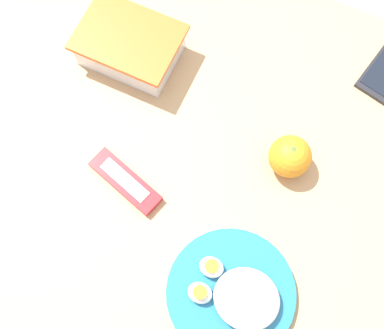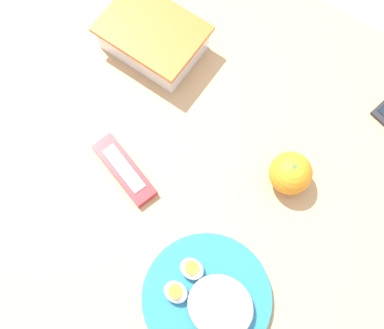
{
  "view_description": "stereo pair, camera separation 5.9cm",
  "coord_description": "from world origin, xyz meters",
  "px_view_note": "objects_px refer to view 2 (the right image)",
  "views": [
    {
      "loc": [
        0.13,
        -0.32,
        1.75
      ],
      "look_at": [
        -0.01,
        -0.02,
        0.77
      ],
      "focal_mm": 50.0,
      "sensor_mm": 36.0,
      "label": 1
    },
    {
      "loc": [
        0.18,
        -0.29,
        1.75
      ],
      "look_at": [
        -0.01,
        -0.02,
        0.77
      ],
      "focal_mm": 50.0,
      "sensor_mm": 36.0,
      "label": 2
    }
  ],
  "objects_px": {
    "rice_plate": "(209,300)",
    "candy_bar": "(124,170)",
    "food_container": "(153,39)",
    "orange_fruit": "(291,173)"
  },
  "relations": [
    {
      "from": "orange_fruit",
      "to": "candy_bar",
      "type": "height_order",
      "value": "orange_fruit"
    },
    {
      "from": "food_container",
      "to": "rice_plate",
      "type": "bearing_deg",
      "value": -42.86
    },
    {
      "from": "candy_bar",
      "to": "rice_plate",
      "type": "bearing_deg",
      "value": -21.37
    },
    {
      "from": "food_container",
      "to": "orange_fruit",
      "type": "bearing_deg",
      "value": -12.76
    },
    {
      "from": "rice_plate",
      "to": "food_container",
      "type": "bearing_deg",
      "value": 137.14
    },
    {
      "from": "food_container",
      "to": "orange_fruit",
      "type": "distance_m",
      "value": 0.4
    },
    {
      "from": "rice_plate",
      "to": "candy_bar",
      "type": "bearing_deg",
      "value": 158.63
    },
    {
      "from": "food_container",
      "to": "candy_bar",
      "type": "distance_m",
      "value": 0.29
    },
    {
      "from": "food_container",
      "to": "orange_fruit",
      "type": "height_order",
      "value": "orange_fruit"
    },
    {
      "from": "orange_fruit",
      "to": "rice_plate",
      "type": "distance_m",
      "value": 0.28
    }
  ]
}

